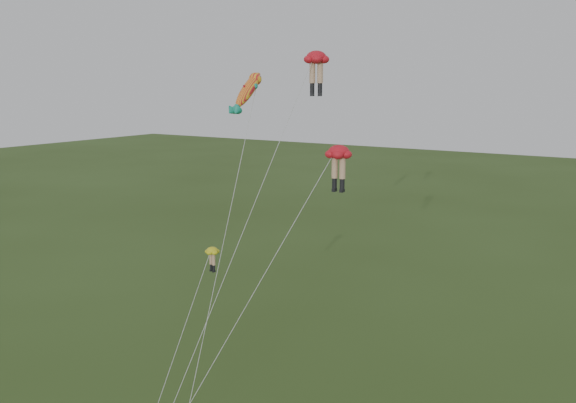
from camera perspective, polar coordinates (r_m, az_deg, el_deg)
The scene contains 4 objects.
legs_kite_red_high at distance 41.12m, azimuth 2.39°, elevation 12.08°, with size 3.73×13.27×21.02m.
legs_kite_red_mid at distance 37.08m, azimuth 4.37°, elevation 3.84°, with size 5.66×11.09×15.52m.
legs_kite_yellow at distance 42.12m, azimuth -6.96°, elevation -5.09°, with size 2.72×8.91×8.48m.
fish_kite at distance 42.48m, azimuth -3.59°, elevation 9.73°, with size 3.34×11.84×20.00m.
Camera 1 is at (23.04, -26.08, 19.07)m, focal length 40.00 mm.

